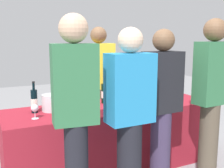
% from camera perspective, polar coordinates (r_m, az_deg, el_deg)
% --- Properties ---
extents(ground_plane, '(12.00, 12.00, 0.00)m').
position_cam_1_polar(ground_plane, '(3.37, 0.00, -16.62)').
color(ground_plane, gray).
extents(tasting_table, '(2.37, 0.73, 0.73)m').
position_cam_1_polar(tasting_table, '(3.22, 0.00, -10.82)').
color(tasting_table, maroon).
rests_on(tasting_table, ground_plane).
extents(wine_bottle_0, '(0.07, 0.07, 0.32)m').
position_cam_1_polar(wine_bottle_0, '(2.92, -15.82, -3.41)').
color(wine_bottle_0, black).
rests_on(wine_bottle_0, tasting_table).
extents(wine_bottle_1, '(0.08, 0.08, 0.31)m').
position_cam_1_polar(wine_bottle_1, '(3.09, -9.06, -2.63)').
color(wine_bottle_1, black).
rests_on(wine_bottle_1, tasting_table).
extents(wine_bottle_2, '(0.08, 0.08, 0.31)m').
position_cam_1_polar(wine_bottle_2, '(3.05, -6.85, -2.77)').
color(wine_bottle_2, black).
rests_on(wine_bottle_2, tasting_table).
extents(wine_bottle_3, '(0.08, 0.08, 0.33)m').
position_cam_1_polar(wine_bottle_3, '(3.22, -1.55, -1.88)').
color(wine_bottle_3, black).
rests_on(wine_bottle_3, tasting_table).
extents(wine_bottle_4, '(0.07, 0.07, 0.33)m').
position_cam_1_polar(wine_bottle_4, '(3.48, 6.78, -1.06)').
color(wine_bottle_4, black).
rests_on(wine_bottle_4, tasting_table).
extents(wine_bottle_5, '(0.07, 0.07, 0.32)m').
position_cam_1_polar(wine_bottle_5, '(3.58, 10.88, -0.93)').
color(wine_bottle_5, black).
rests_on(wine_bottle_5, tasting_table).
extents(wine_glass_0, '(0.07, 0.07, 0.14)m').
position_cam_1_polar(wine_glass_0, '(2.71, -15.73, -4.91)').
color(wine_glass_0, silver).
rests_on(wine_glass_0, tasting_table).
extents(wine_glass_1, '(0.07, 0.07, 0.14)m').
position_cam_1_polar(wine_glass_1, '(2.81, -11.60, -4.20)').
color(wine_glass_1, silver).
rests_on(wine_glass_1, tasting_table).
extents(wine_glass_2, '(0.07, 0.07, 0.14)m').
position_cam_1_polar(wine_glass_2, '(2.91, -5.30, -3.55)').
color(wine_glass_2, silver).
rests_on(wine_glass_2, tasting_table).
extents(wine_glass_3, '(0.07, 0.07, 0.15)m').
position_cam_1_polar(wine_glass_3, '(3.21, 7.79, -2.24)').
color(wine_glass_3, silver).
rests_on(wine_glass_3, tasting_table).
extents(wine_glass_4, '(0.07, 0.07, 0.13)m').
position_cam_1_polar(wine_glass_4, '(3.29, 9.53, -2.33)').
color(wine_glass_4, silver).
rests_on(wine_glass_4, tasting_table).
extents(wine_glass_5, '(0.07, 0.07, 0.14)m').
position_cam_1_polar(wine_glass_5, '(3.41, 12.58, -1.79)').
color(wine_glass_5, silver).
rests_on(wine_glass_5, tasting_table).
extents(ice_bucket, '(0.22, 0.22, 0.17)m').
position_cam_1_polar(ice_bucket, '(2.96, -12.25, -3.79)').
color(ice_bucket, silver).
rests_on(ice_bucket, tasting_table).
extents(server_pouring, '(0.40, 0.23, 1.63)m').
position_cam_1_polar(server_pouring, '(3.73, -2.73, 0.30)').
color(server_pouring, brown).
rests_on(server_pouring, ground_plane).
extents(guest_0, '(0.37, 0.23, 1.67)m').
position_cam_1_polar(guest_0, '(2.16, -7.60, -5.48)').
color(guest_0, black).
rests_on(guest_0, ground_plane).
extents(guest_1, '(0.40, 0.22, 1.57)m').
position_cam_1_polar(guest_1, '(2.35, 3.68, -6.22)').
color(guest_1, black).
rests_on(guest_1, ground_plane).
extents(guest_2, '(0.38, 0.22, 1.57)m').
position_cam_1_polar(guest_2, '(2.72, 10.25, -3.99)').
color(guest_2, '#3F3351').
rests_on(guest_2, ground_plane).
extents(guest_3, '(0.36, 0.22, 1.67)m').
position_cam_1_polar(guest_3, '(2.94, 19.88, -1.95)').
color(guest_3, brown).
rests_on(guest_3, ground_plane).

